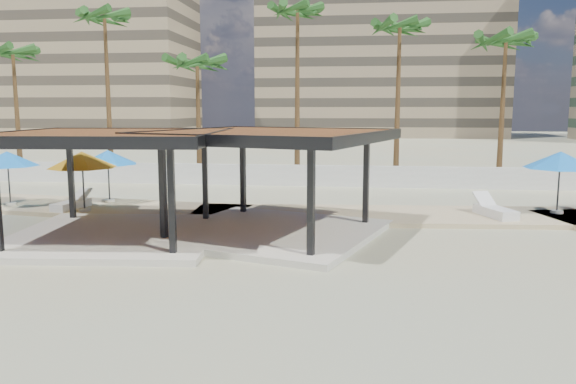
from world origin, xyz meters
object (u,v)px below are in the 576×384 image
object	(u,v)px
umbrella_a	(108,157)
lounger_c	(495,211)
lounger_a	(72,204)
pavilion_west	(114,175)
pavilion_central	(271,173)

from	to	relation	value
umbrella_a	lounger_c	bearing A→B (deg)	-5.09
umbrella_a	lounger_a	distance (m)	2.74
pavilion_west	lounger_c	distance (m)	14.36
pavilion_central	lounger_a	distance (m)	9.71
umbrella_a	lounger_a	size ratio (longest dim) A/B	1.28
pavilion_west	umbrella_a	world-z (taller)	pavilion_west
pavilion_central	lounger_c	size ratio (longest dim) A/B	3.84
pavilion_west	umbrella_a	distance (m)	6.92
umbrella_a	lounger_a	world-z (taller)	umbrella_a
pavilion_central	lounger_a	world-z (taller)	pavilion_central
lounger_c	pavilion_central	bearing A→B (deg)	93.84
pavilion_central	pavilion_west	size ratio (longest dim) A/B	1.17
pavilion_central	umbrella_a	size ratio (longest dim) A/B	3.37
pavilion_west	lounger_a	bearing A→B (deg)	127.00
lounger_a	pavilion_west	bearing A→B (deg)	-127.74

